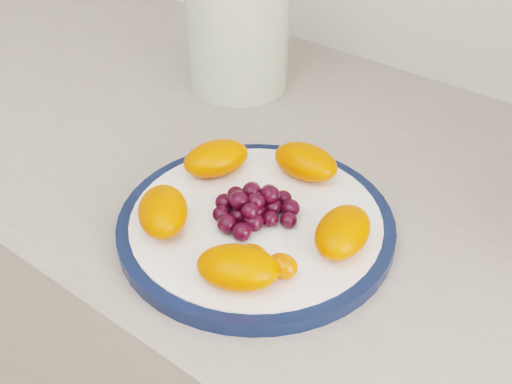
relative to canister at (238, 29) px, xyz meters
The scene contains 4 objects.
plate_rim 0.33m from the canister, 47.60° to the right, with size 0.28×0.28×0.01m, color #0A1536.
plate_face 0.33m from the canister, 47.60° to the right, with size 0.26×0.26×0.02m, color white.
canister is the anchor object (origin of this frame).
fruit_plate 0.33m from the canister, 48.03° to the right, with size 0.24×0.24×0.04m.
Camera 1 is at (0.21, 0.68, 1.33)m, focal length 45.00 mm.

